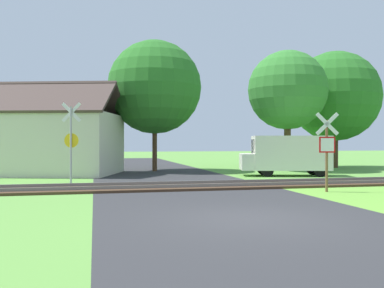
# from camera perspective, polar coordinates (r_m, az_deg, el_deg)

# --- Properties ---
(ground_plane) EXTENTS (160.00, 160.00, 0.00)m
(ground_plane) POSITION_cam_1_polar(r_m,az_deg,el_deg) (10.60, 7.62, -9.90)
(ground_plane) COLOR #5B933D
(road_asphalt) EXTENTS (7.41, 80.00, 0.01)m
(road_asphalt) POSITION_cam_1_polar(r_m,az_deg,el_deg) (12.47, 4.37, -8.37)
(road_asphalt) COLOR #2D2D30
(road_asphalt) RESTS_ON ground
(rail_track) EXTENTS (60.00, 2.60, 0.22)m
(rail_track) POSITION_cam_1_polar(r_m,az_deg,el_deg) (17.65, -0.86, -5.68)
(rail_track) COLOR #422D1E
(rail_track) RESTS_ON ground
(stop_sign_near) EXTENTS (0.86, 0.23, 3.00)m
(stop_sign_near) POSITION_cam_1_polar(r_m,az_deg,el_deg) (16.85, 17.55, -0.38)
(stop_sign_near) COLOR brown
(stop_sign_near) RESTS_ON ground
(crossing_sign_far) EXTENTS (0.85, 0.29, 3.63)m
(crossing_sign_far) POSITION_cam_1_polar(r_m,az_deg,el_deg) (19.46, -15.82, 0.75)
(crossing_sign_far) COLOR #9E9EA5
(crossing_sign_far) RESTS_ON ground
(house) EXTENTS (9.91, 8.26, 5.48)m
(house) POSITION_cam_1_polar(r_m,az_deg,el_deg) (26.66, -18.96, 0.33)
(house) COLOR beige
(house) RESTS_ON ground
(tree_center) EXTENTS (6.12, 6.12, 8.56)m
(tree_center) POSITION_cam_1_polar(r_m,az_deg,el_deg) (28.38, -5.00, 7.54)
(tree_center) COLOR #513823
(tree_center) RESTS_ON ground
(tree_far) EXTENTS (6.64, 6.64, 8.63)m
(tree_far) POSITION_cam_1_polar(r_m,az_deg,el_deg) (33.68, 18.53, 6.04)
(tree_far) COLOR #513823
(tree_far) RESTS_ON ground
(tree_right) EXTENTS (5.26, 5.26, 7.99)m
(tree_right) POSITION_cam_1_polar(r_m,az_deg,el_deg) (29.33, 12.61, 7.00)
(tree_right) COLOR #513823
(tree_right) RESTS_ON ground
(mail_truck) EXTENTS (5.20, 2.98, 2.24)m
(mail_truck) POSITION_cam_1_polar(r_m,az_deg,el_deg) (24.54, 12.61, -1.28)
(mail_truck) COLOR silver
(mail_truck) RESTS_ON ground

